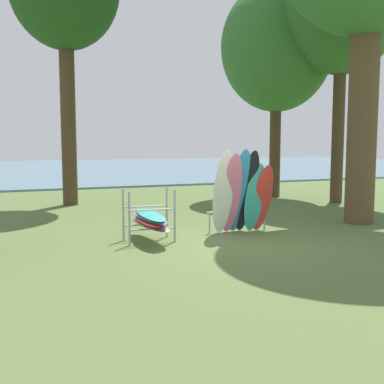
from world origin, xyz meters
TOP-DOWN VIEW (x-y plane):
  - ground_plane at (0.00, 0.00)m, footprint 80.00×80.00m
  - lake_water at (0.00, 31.90)m, footprint 80.00×36.00m
  - tree_mid_behind at (6.99, 5.22)m, footprint 4.48×4.48m
  - tree_far_right_back at (5.77, 7.79)m, footprint 4.69×4.69m
  - leaning_board_pile at (0.65, 1.01)m, footprint 1.73×0.97m
  - board_storage_rack at (-1.81, 1.04)m, footprint 1.15×2.13m

SIDE VIEW (x-z plane):
  - ground_plane at x=0.00m, z-range 0.00..0.00m
  - lake_water at x=0.00m, z-range 0.00..0.10m
  - board_storage_rack at x=-1.81m, z-range -0.10..1.15m
  - leaning_board_pile at x=0.65m, z-range -0.08..2.13m
  - tree_far_right_back at x=5.77m, z-range 1.78..10.81m
  - tree_mid_behind at x=6.99m, z-range 2.40..12.46m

